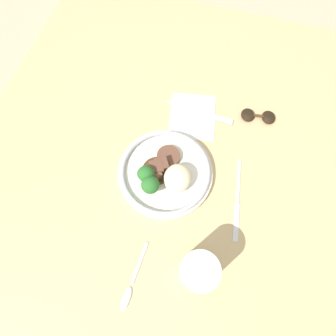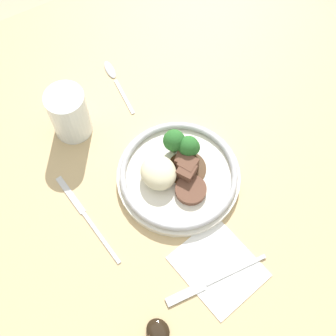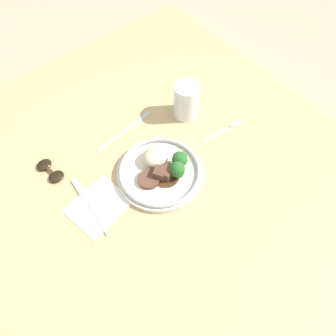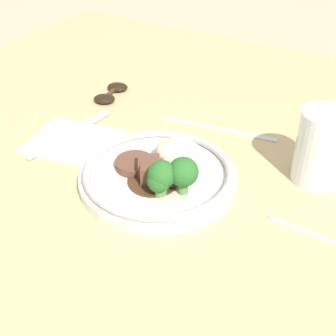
% 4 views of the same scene
% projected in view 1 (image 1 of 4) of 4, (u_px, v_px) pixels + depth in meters
% --- Properties ---
extents(ground_plane, '(8.00, 8.00, 0.00)m').
position_uv_depth(ground_plane, '(187.00, 170.00, 0.71)').
color(ground_plane, tan).
extents(dining_table, '(1.18, 1.14, 0.04)m').
position_uv_depth(dining_table, '(187.00, 168.00, 0.69)').
color(dining_table, tan).
rests_on(dining_table, ground).
extents(napkin, '(0.17, 0.15, 0.00)m').
position_uv_depth(napkin, '(192.00, 116.00, 0.73)').
color(napkin, white).
rests_on(napkin, dining_table).
extents(plate, '(0.24, 0.24, 0.07)m').
position_uv_depth(plate, '(165.00, 173.00, 0.65)').
color(plate, silver).
rests_on(plate, dining_table).
extents(juice_glass, '(0.08, 0.08, 0.11)m').
position_uv_depth(juice_glass, '(197.00, 271.00, 0.53)').
color(juice_glass, '#F4AD19').
rests_on(juice_glass, dining_table).
extents(fork, '(0.03, 0.19, 0.00)m').
position_uv_depth(fork, '(206.00, 114.00, 0.73)').
color(fork, silver).
rests_on(fork, napkin).
extents(knife, '(0.21, 0.04, 0.00)m').
position_uv_depth(knife, '(237.00, 201.00, 0.64)').
color(knife, silver).
rests_on(knife, dining_table).
extents(spoon, '(0.15, 0.02, 0.01)m').
position_uv_depth(spoon, '(130.00, 290.00, 0.57)').
color(spoon, silver).
rests_on(spoon, dining_table).
extents(sunglasses, '(0.06, 0.10, 0.01)m').
position_uv_depth(sunglasses, '(258.00, 116.00, 0.72)').
color(sunglasses, black).
rests_on(sunglasses, dining_table).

